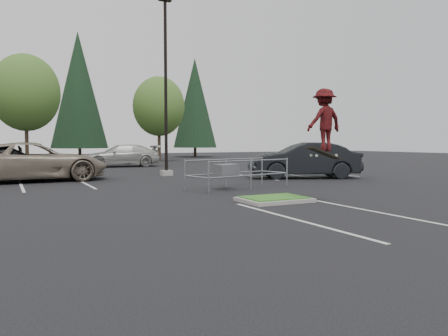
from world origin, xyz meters
name	(u,v)px	position (x,y,z in m)	size (l,w,h in m)	color
ground	(274,201)	(0.00, 0.00, 0.00)	(120.00, 120.00, 0.00)	black
grass_median	(274,199)	(0.00, 0.00, 0.08)	(2.20, 1.60, 0.16)	gray
stall_lines	(172,186)	(-1.35, 6.02, 0.00)	(22.62, 17.60, 0.01)	silver
light_pole	(166,96)	(0.50, 12.00, 4.56)	(0.70, 0.60, 10.12)	gray
decid_b	(25,95)	(-6.01, 30.53, 6.04)	(5.89, 5.89, 9.64)	#38281C
decid_c	(159,108)	(5.99, 29.83, 5.25)	(5.12, 5.12, 8.38)	#38281C
conif_b	(79,90)	(0.00, 40.50, 7.85)	(6.38, 6.38, 14.50)	#38281C
conif_c	(195,103)	(14.00, 39.50, 6.85)	(5.50, 5.50, 12.50)	#38281C
cart_corral	(229,170)	(0.37, 3.88, 0.78)	(4.64, 2.56, 1.25)	gray
skateboarder	(324,121)	(1.20, -1.00, 2.62)	(1.32, 0.81, 2.24)	black
car_l_tan	(35,162)	(-6.50, 11.50, 0.96)	(3.19, 6.93, 1.93)	gray
car_l_black	(1,164)	(-8.00, 11.50, 0.91)	(2.55, 6.27, 1.82)	black
car_r_charc	(304,160)	(6.50, 7.00, 0.96)	(2.03, 5.81, 1.92)	black
car_far_silver	(121,156)	(0.31, 22.00, 0.86)	(2.42, 5.95, 1.73)	#B5B5AF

